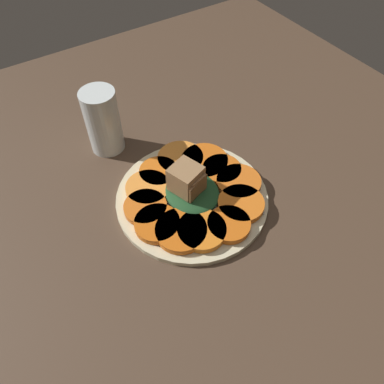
{
  "coord_description": "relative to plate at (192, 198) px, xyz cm",
  "views": [
    {
      "loc": [
        -34.35,
        22.34,
        54.05
      ],
      "look_at": [
        0.0,
        0.0,
        4.1
      ],
      "focal_mm": 35.0,
      "sensor_mm": 36.0,
      "label": 1
    }
  ],
  "objects": [
    {
      "name": "carrot_slice_6",
      "position": [
        -2.2,
        8.21,
        1.16
      ],
      "size": [
        7.53,
        7.53,
        1.16
      ],
      "primitive_type": "cylinder",
      "color": "#D56014",
      "rests_on": "plate"
    },
    {
      "name": "carrot_slice_10",
      "position": [
        -6.45,
        -5.73,
        1.16
      ],
      "size": [
        7.96,
        7.96,
        1.16
      ],
      "primitive_type": "cylinder",
      "color": "orange",
      "rests_on": "plate"
    },
    {
      "name": "carrot_slice_5",
      "position": [
        1.76,
        8.23,
        1.16
      ],
      "size": [
        7.33,
        7.33,
        1.16
      ],
      "primitive_type": "cylinder",
      "color": "orange",
      "rests_on": "plate"
    },
    {
      "name": "carrot_slice_11",
      "position": [
        -2.32,
        -8.41,
        1.16
      ],
      "size": [
        7.98,
        7.98,
        1.16
      ],
      "primitive_type": "cylinder",
      "color": "orange",
      "rests_on": "plate"
    },
    {
      "name": "carrot_slice_2",
      "position": [
        8.29,
        -2.8,
        1.16
      ],
      "size": [
        8.61,
        8.61,
        1.16
      ],
      "primitive_type": "cylinder",
      "color": "orange",
      "rests_on": "plate"
    },
    {
      "name": "carrot_slice_3",
      "position": [
        7.51,
        2.33,
        1.16
      ],
      "size": [
        7.11,
        7.11,
        1.16
      ],
      "primitive_type": "cylinder",
      "color": "orange",
      "rests_on": "plate"
    },
    {
      "name": "carrot_slice_4",
      "position": [
        5.26,
        5.83,
        1.16
      ],
      "size": [
        7.85,
        7.85,
        1.16
      ],
      "primitive_type": "cylinder",
      "color": "orange",
      "rests_on": "plate"
    },
    {
      "name": "carrot_slice_1",
      "position": [
        5.22,
        -6.19,
        1.16
      ],
      "size": [
        8.78,
        8.78,
        1.16
      ],
      "primitive_type": "cylinder",
      "color": "orange",
      "rests_on": "plate"
    },
    {
      "name": "water_glass",
      "position": [
        20.48,
        6.57,
        5.89
      ],
      "size": [
        6.53,
        6.53,
        12.82
      ],
      "color": "silver",
      "rests_on": "table_slab"
    },
    {
      "name": "carrot_slice_7",
      "position": [
        -5.47,
        5.65,
        1.16
      ],
      "size": [
        8.44,
        8.44,
        1.16
      ],
      "primitive_type": "cylinder",
      "color": "#D66014",
      "rests_on": "plate"
    },
    {
      "name": "fork",
      "position": [
        -1.66,
        -6.89,
        0.78
      ],
      "size": [
        17.58,
        2.37,
        0.4
      ],
      "rotation": [
        0.0,
        0.0,
        -0.01
      ],
      "color": "#B2B2B7",
      "rests_on": "plate"
    },
    {
      "name": "plate",
      "position": [
        0.0,
        0.0,
        0.0
      ],
      "size": [
        26.65,
        26.65,
        1.05
      ],
      "color": "beige",
      "rests_on": "table_slab"
    },
    {
      "name": "center_pile",
      "position": [
        0.16,
        0.3,
        3.06
      ],
      "size": [
        10.17,
        9.16,
        6.58
      ],
      "color": "#1E4723",
      "rests_on": "plate"
    },
    {
      "name": "carrot_slice_0",
      "position": [
        1.73,
        -7.64,
        1.16
      ],
      "size": [
        7.11,
        7.11,
        1.16
      ],
      "primitive_type": "cylinder",
      "color": "orange",
      "rests_on": "plate"
    },
    {
      "name": "carrot_slice_9",
      "position": [
        -8.7,
        -1.49,
        1.16
      ],
      "size": [
        7.1,
        7.1,
        1.16
      ],
      "primitive_type": "cylinder",
      "color": "orange",
      "rests_on": "plate"
    },
    {
      "name": "carrot_slice_8",
      "position": [
        -7.23,
        2.83,
        1.16
      ],
      "size": [
        7.99,
        7.99,
        1.16
      ],
      "primitive_type": "cylinder",
      "color": "orange",
      "rests_on": "plate"
    },
    {
      "name": "table_slab",
      "position": [
        0.0,
        0.0,
        -1.52
      ],
      "size": [
        120.0,
        120.0,
        2.0
      ],
      "primitive_type": "cube",
      "color": "#4C3828",
      "rests_on": "ground"
    }
  ]
}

